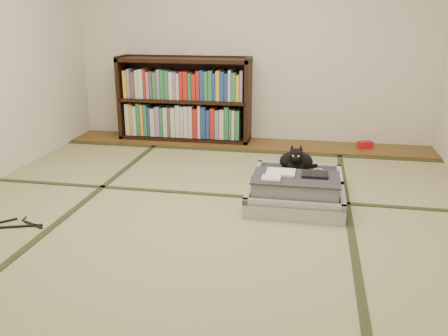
# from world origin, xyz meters

# --- Properties ---
(floor) EXTENTS (4.50, 4.50, 0.00)m
(floor) POSITION_xyz_m (0.00, 0.00, 0.00)
(floor) COLOR tan
(floor) RESTS_ON ground
(wood_strip) EXTENTS (4.00, 0.50, 0.02)m
(wood_strip) POSITION_xyz_m (0.00, 2.00, 0.01)
(wood_strip) COLOR brown
(wood_strip) RESTS_ON ground
(red_item) EXTENTS (0.17, 0.14, 0.07)m
(red_item) POSITION_xyz_m (1.28, 2.03, 0.06)
(red_item) COLOR red
(red_item) RESTS_ON wood_strip
(room_shell) EXTENTS (4.50, 4.50, 4.50)m
(room_shell) POSITION_xyz_m (0.00, 0.00, 1.46)
(room_shell) COLOR white
(room_shell) RESTS_ON ground
(tatami_borders) EXTENTS (4.00, 4.50, 0.01)m
(tatami_borders) POSITION_xyz_m (0.00, 0.49, 0.00)
(tatami_borders) COLOR #2D381E
(tatami_borders) RESTS_ON ground
(bookcase) EXTENTS (1.49, 0.34, 0.96)m
(bookcase) POSITION_xyz_m (-0.73, 2.07, 0.45)
(bookcase) COLOR black
(bookcase) RESTS_ON wood_strip
(suitcase) EXTENTS (0.72, 0.95, 0.28)m
(suitcase) POSITION_xyz_m (0.61, 0.40, 0.10)
(suitcase) COLOR #B5B5BA
(suitcase) RESTS_ON floor
(cat) EXTENTS (0.32, 0.32, 0.26)m
(cat) POSITION_xyz_m (0.59, 0.70, 0.23)
(cat) COLOR black
(cat) RESTS_ON suitcase
(cable_coil) EXTENTS (0.10, 0.10, 0.02)m
(cable_coil) POSITION_xyz_m (0.77, 0.73, 0.15)
(cable_coil) COLOR white
(cable_coil) RESTS_ON suitcase
(hanger) EXTENTS (0.40, 0.25, 0.01)m
(hanger) POSITION_xyz_m (-1.26, -0.43, 0.01)
(hanger) COLOR black
(hanger) RESTS_ON floor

